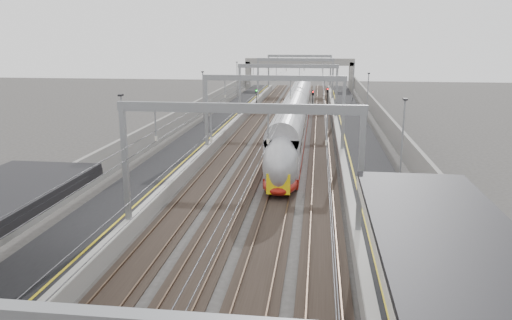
# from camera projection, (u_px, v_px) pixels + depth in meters

# --- Properties ---
(platform_left) EXTENTS (4.00, 120.00, 1.00)m
(platform_left) POSITION_uv_depth(u_px,v_px,m) (197.00, 143.00, 50.35)
(platform_left) COLOR black
(platform_left) RESTS_ON ground
(platform_right) EXTENTS (4.00, 120.00, 1.00)m
(platform_right) POSITION_uv_depth(u_px,v_px,m) (358.00, 148.00, 48.42)
(platform_right) COLOR black
(platform_right) RESTS_ON ground
(tracks) EXTENTS (11.40, 140.00, 0.20)m
(tracks) POSITION_uv_depth(u_px,v_px,m) (276.00, 150.00, 49.49)
(tracks) COLOR black
(tracks) RESTS_ON ground
(overhead_line) EXTENTS (13.00, 140.00, 6.60)m
(overhead_line) POSITION_uv_depth(u_px,v_px,m) (282.00, 82.00, 54.42)
(overhead_line) COLOR gray
(overhead_line) RESTS_ON platform_left
(overbridge) EXTENTS (22.00, 2.20, 6.90)m
(overbridge) POSITION_uv_depth(u_px,v_px,m) (299.00, 66.00, 101.26)
(overbridge) COLOR gray
(overbridge) RESTS_ON ground
(wall_left) EXTENTS (0.30, 120.00, 3.20)m
(wall_left) POSITION_uv_depth(u_px,v_px,m) (166.00, 132.00, 50.48)
(wall_left) COLOR gray
(wall_left) RESTS_ON ground
(wall_right) EXTENTS (0.30, 120.00, 3.20)m
(wall_right) POSITION_uv_depth(u_px,v_px,m) (393.00, 137.00, 47.77)
(wall_right) COLOR gray
(wall_right) RESTS_ON ground
(train) EXTENTS (2.57, 46.77, 4.06)m
(train) POSITION_uv_depth(u_px,v_px,m) (294.00, 121.00, 54.44)
(train) COLOR maroon
(train) RESTS_ON ground
(signal_green) EXTENTS (0.32, 0.32, 3.48)m
(signal_green) POSITION_uv_depth(u_px,v_px,m) (257.00, 96.00, 74.78)
(signal_green) COLOR black
(signal_green) RESTS_ON ground
(signal_red_near) EXTENTS (0.32, 0.32, 3.48)m
(signal_red_near) POSITION_uv_depth(u_px,v_px,m) (313.00, 97.00, 72.88)
(signal_red_near) COLOR black
(signal_red_near) RESTS_ON ground
(signal_red_far) EXTENTS (0.32, 0.32, 3.48)m
(signal_red_far) POSITION_uv_depth(u_px,v_px,m) (328.00, 94.00, 76.78)
(signal_red_far) COLOR black
(signal_red_far) RESTS_ON ground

